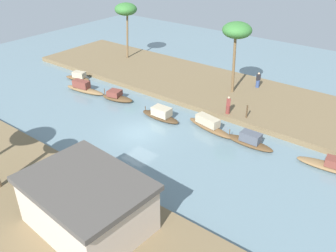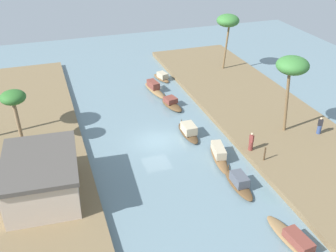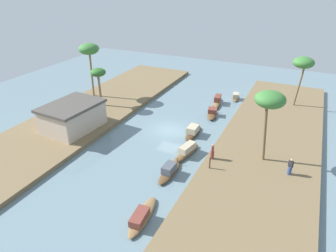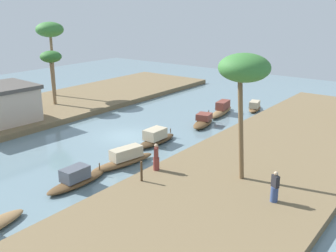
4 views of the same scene
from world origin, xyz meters
name	(u,v)px [view 1 (image 1 of 4)]	position (x,y,z in m)	size (l,w,h in m)	color
river_water	(139,133)	(0.00, 0.00, 0.00)	(70.28, 70.28, 0.00)	slate
riverbank_left	(211,88)	(0.00, -12.00, 0.25)	(46.27, 10.90, 0.51)	brown
riverbank_right	(14,205)	(0.00, 12.00, 0.25)	(46.27, 10.90, 0.51)	brown
sampan_near_left_bank	(117,97)	(6.28, -3.67, 0.40)	(3.69, 1.98, 1.08)	brown
sampan_foreground	(334,166)	(-15.08, -4.69, 0.36)	(5.03, 1.72, 0.99)	brown
sampan_downstream_large	(250,141)	(-8.58, -4.09, 0.43)	(4.24, 1.23, 1.17)	brown
sampan_midstream	(209,125)	(-4.56, -4.25, 0.47)	(4.98, 1.90, 1.21)	brown
sampan_upstream_small	(161,115)	(0.09, -3.24, 0.46)	(4.17, 1.23, 1.22)	#47331E
sampan_with_red_awning	(84,88)	(10.66, -3.05, 0.46)	(5.09, 1.74, 1.27)	brown
sampan_with_tall_canopy	(78,77)	(13.93, -5.02, 0.39)	(3.35, 1.73, 1.01)	brown
person_on_near_bank	(228,107)	(-4.78, -7.19, 1.20)	(0.51, 0.51, 1.72)	brown
person_by_mooring	(258,81)	(-4.29, -14.67, 1.22)	(0.54, 0.54, 1.70)	#33477A
mooring_post	(247,111)	(-6.55, -7.50, 1.12)	(0.14, 0.14, 1.23)	#4C3823
palm_tree_left_near	(237,31)	(-2.68, -11.76, 6.94)	(2.89, 2.89, 7.35)	brown
palm_tree_left_far	(126,10)	(13.96, -13.70, 6.67)	(2.83, 2.83, 7.03)	brown
riverside_building	(87,203)	(-5.39, 10.31, 2.12)	(7.39, 5.72, 3.19)	#C6B29E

